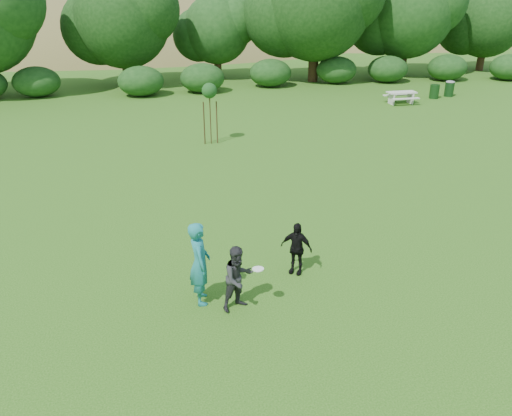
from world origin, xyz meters
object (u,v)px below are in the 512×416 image
at_px(player_grey, 238,278).
at_px(sapling, 209,92).
at_px(player_black, 296,248).
at_px(trash_can_near, 434,92).
at_px(picnic_table, 401,96).
at_px(player_teal, 200,263).
at_px(trash_can_lidded, 449,88).

height_order(player_grey, sapling, sapling).
xyz_separation_m(player_black, trash_can_near, (15.20, 19.08, -0.27)).
xyz_separation_m(trash_can_near, picnic_table, (-2.92, -1.04, 0.07)).
distance_m(player_teal, picnic_table, 23.96).
relative_size(player_grey, trash_can_lidded, 1.53).
bearing_deg(player_teal, picnic_table, -38.41).
height_order(trash_can_near, sapling, sapling).
bearing_deg(picnic_table, trash_can_near, 19.61).
xyz_separation_m(player_grey, player_black, (1.75, 1.23, -0.08)).
bearing_deg(player_grey, picnic_table, 30.74).
bearing_deg(trash_can_near, trash_can_lidded, 16.40).
bearing_deg(trash_can_lidded, player_black, -130.33).
xyz_separation_m(sapling, trash_can_lidded, (17.15, 7.43, -1.88)).
relative_size(player_grey, trash_can_near, 1.78).
relative_size(player_grey, player_black, 1.12).
distance_m(player_black, trash_can_lidded, 25.55).
height_order(player_teal, trash_can_near, player_teal).
distance_m(player_teal, player_grey, 0.97).
distance_m(player_grey, trash_can_lidded, 27.63).
bearing_deg(picnic_table, trash_can_lidded, 18.61).
height_order(sapling, picnic_table, sapling).
bearing_deg(player_black, trash_can_near, 85.79).
xyz_separation_m(player_black, trash_can_lidded, (16.53, 19.48, -0.18)).
height_order(trash_can_near, trash_can_lidded, trash_can_lidded).
height_order(player_grey, picnic_table, player_grey).
relative_size(sapling, picnic_table, 1.58).
height_order(player_black, picnic_table, player_black).
relative_size(player_black, trash_can_near, 1.60).
bearing_deg(trash_can_near, player_teal, -131.84).
bearing_deg(picnic_table, player_black, -124.23).
height_order(player_teal, sapling, sapling).
distance_m(player_teal, player_black, 2.70).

